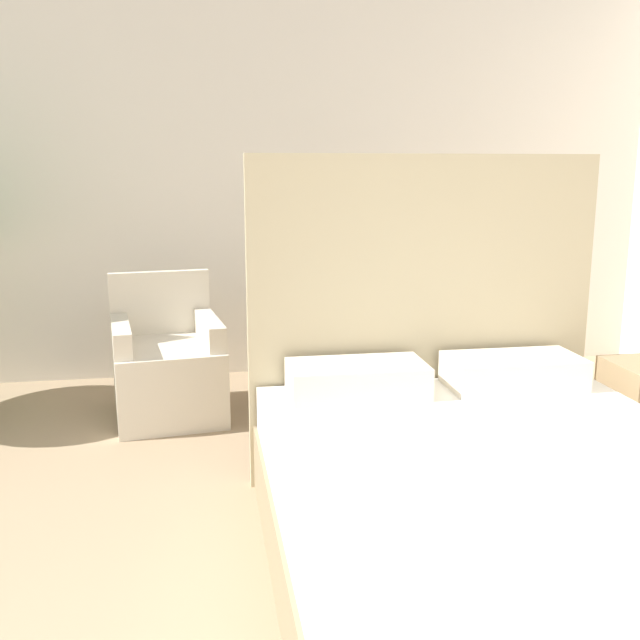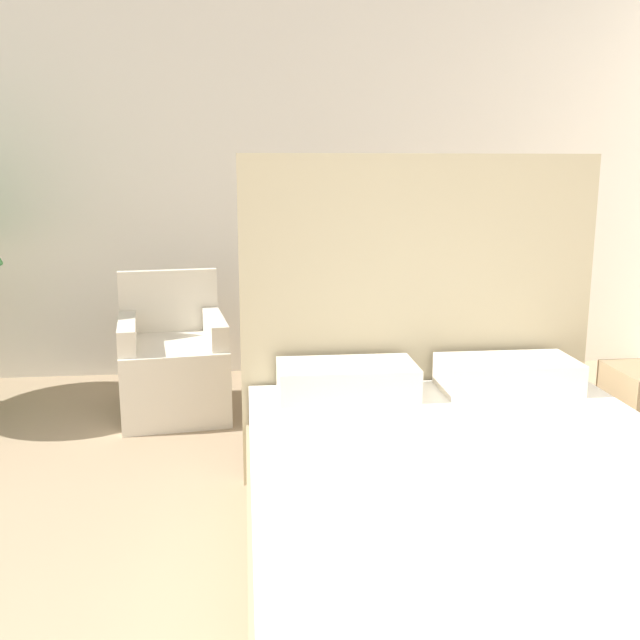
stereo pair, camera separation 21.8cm
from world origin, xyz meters
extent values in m
cube|color=silver|center=(0.00, 4.18, 1.45)|extent=(10.00, 0.06, 2.90)
cube|color=#8C7A5B|center=(0.59, 1.24, 0.15)|extent=(1.59, 1.95, 0.30)
cube|color=white|center=(0.59, 1.24, 0.39)|extent=(1.56, 1.91, 0.19)
cube|color=tan|center=(0.59, 2.24, 0.76)|extent=(1.63, 0.06, 1.52)
cube|color=silver|center=(0.23, 2.02, 0.56)|extent=(0.59, 0.31, 0.14)
cube|color=silver|center=(0.95, 2.02, 0.56)|extent=(0.59, 0.31, 0.14)
cube|color=beige|center=(-0.64, 3.29, 0.22)|extent=(0.70, 0.79, 0.44)
cube|color=beige|center=(-0.68, 3.61, 0.63)|extent=(0.61, 0.14, 0.39)
cube|color=beige|center=(-0.89, 3.25, 0.51)|extent=(0.19, 0.65, 0.15)
cube|color=beige|center=(-0.38, 3.32, 0.51)|extent=(0.19, 0.65, 0.15)
cube|color=beige|center=(0.24, 3.29, 0.22)|extent=(0.62, 0.72, 0.44)
cube|color=beige|center=(0.24, 3.61, 0.63)|extent=(0.61, 0.07, 0.39)
cube|color=beige|center=(-0.01, 3.29, 0.51)|extent=(0.11, 0.65, 0.15)
cube|color=beige|center=(0.50, 3.28, 0.51)|extent=(0.11, 0.65, 0.15)
camera|label=1|loc=(-0.41, -0.87, 1.45)|focal=40.00mm
camera|label=2|loc=(-0.20, -0.90, 1.45)|focal=40.00mm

